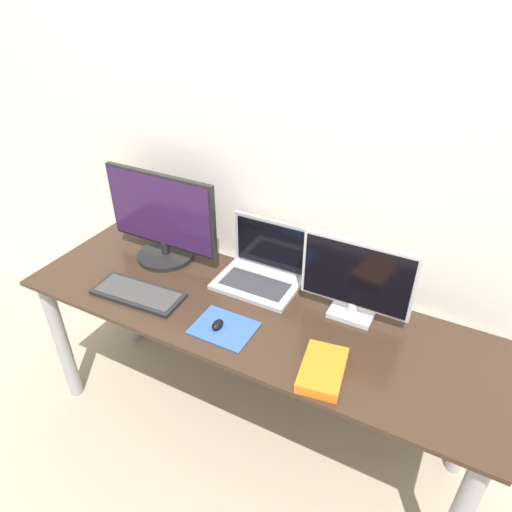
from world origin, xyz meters
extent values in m
plane|color=gray|center=(0.00, 0.00, 0.00)|extent=(12.00, 12.00, 0.00)
cube|color=silver|center=(0.00, 0.65, 1.25)|extent=(7.00, 0.05, 2.50)
cube|color=#332319|center=(0.00, 0.29, 0.70)|extent=(1.87, 0.58, 0.02)
cylinder|color=#99999E|center=(-0.87, 0.06, 0.34)|extent=(0.06, 0.06, 0.69)
cylinder|color=#99999E|center=(-0.87, 0.52, 0.34)|extent=(0.06, 0.06, 0.69)
cylinder|color=#99999E|center=(0.87, 0.52, 0.34)|extent=(0.06, 0.06, 0.69)
cylinder|color=black|center=(-0.51, 0.44, 0.72)|extent=(0.25, 0.25, 0.02)
cylinder|color=black|center=(-0.51, 0.44, 0.76)|extent=(0.04, 0.04, 0.06)
cube|color=black|center=(-0.51, 0.45, 0.94)|extent=(0.54, 0.02, 0.34)
cube|color=#331947|center=(-0.51, 0.44, 0.94)|extent=(0.51, 0.01, 0.31)
cube|color=silver|center=(0.36, 0.44, 0.72)|extent=(0.16, 0.11, 0.02)
cylinder|color=silver|center=(0.36, 0.44, 0.75)|extent=(0.04, 0.04, 0.04)
cube|color=silver|center=(0.36, 0.45, 0.89)|extent=(0.41, 0.02, 0.27)
cube|color=black|center=(0.36, 0.44, 0.89)|extent=(0.39, 0.01, 0.25)
cube|color=#ADADB2|center=(-0.04, 0.44, 0.72)|extent=(0.33, 0.24, 0.02)
cube|color=#2D2D33|center=(-0.04, 0.43, 0.73)|extent=(0.27, 0.13, 0.00)
cube|color=#ADADB2|center=(-0.04, 0.57, 0.84)|extent=(0.33, 0.01, 0.23)
cube|color=black|center=(-0.04, 0.56, 0.84)|extent=(0.30, 0.00, 0.20)
cube|color=black|center=(-0.43, 0.16, 0.72)|extent=(0.38, 0.17, 0.02)
cube|color=#383838|center=(-0.43, 0.16, 0.72)|extent=(0.35, 0.14, 0.00)
cube|color=#2D519E|center=(-0.03, 0.16, 0.71)|extent=(0.22, 0.18, 0.00)
ellipsoid|color=black|center=(-0.05, 0.14, 0.73)|extent=(0.04, 0.06, 0.03)
cube|color=orange|center=(0.37, 0.12, 0.73)|extent=(0.17, 0.23, 0.04)
cube|color=white|center=(0.37, 0.12, 0.73)|extent=(0.16, 0.22, 0.03)
camera|label=1|loc=(0.66, -0.90, 1.84)|focal=32.00mm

